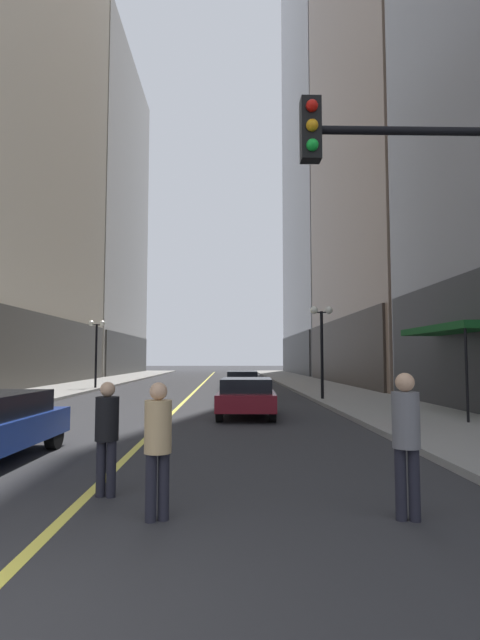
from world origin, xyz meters
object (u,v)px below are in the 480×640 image
car_grey (243,382)px  pedestrian_in_tan_trench (158,439)px  pedestrian_in_grey_suit (406,433)px  traffic_light_near_right (465,232)px  pedestrian_in_black_coat (107,430)px  fire_hydrant_right (403,416)px  car_maroon (246,396)px  street_lamp_right_mid (322,331)px  street_lamp_left_far (96,339)px

car_grey → pedestrian_in_tan_trench: pedestrian_in_tan_trench is taller
pedestrian_in_tan_trench → pedestrian_in_grey_suit: 3.09m
traffic_light_near_right → pedestrian_in_black_coat: bearing=172.6°
fire_hydrant_right → car_maroon: bearing=141.6°
fire_hydrant_right → pedestrian_in_grey_suit: bearing=-109.0°
car_grey → street_lamp_right_mid: street_lamp_right_mid is taller
pedestrian_in_black_coat → street_lamp_left_far: (-6.68, 24.70, 2.30)m
pedestrian_in_black_coat → street_lamp_right_mid: street_lamp_right_mid is taller
car_grey → street_lamp_right_mid: (3.59, -3.88, 2.54)m
car_maroon → street_lamp_left_far: 17.61m
street_lamp_left_far → pedestrian_in_black_coat: bearing=-74.9°
pedestrian_in_black_coat → traffic_light_near_right: traffic_light_near_right is taller
traffic_light_near_right → fire_hydrant_right: traffic_light_near_right is taller
pedestrian_in_tan_trench → traffic_light_near_right: 5.02m
pedestrian_in_grey_suit → pedestrian_in_tan_trench: bearing=178.8°
car_maroon → pedestrian_in_tan_trench: bearing=-97.8°
pedestrian_in_black_coat → pedestrian_in_grey_suit: pedestrian_in_grey_suit is taller
car_maroon → fire_hydrant_right: car_maroon is taller
street_lamp_left_far → fire_hydrant_right: (13.30, -18.22, -2.86)m
pedestrian_in_grey_suit → street_lamp_right_mid: 17.16m
pedestrian_in_grey_suit → traffic_light_near_right: size_ratio=0.32×
pedestrian_in_tan_trench → pedestrian_in_black_coat: 1.41m
traffic_light_near_right → fire_hydrant_right: size_ratio=7.06×
car_maroon → car_grey: bearing=89.2°
traffic_light_near_right → car_maroon: bearing=104.3°
pedestrian_in_tan_trench → traffic_light_near_right: traffic_light_near_right is taller
car_maroon → car_grey: size_ratio=0.95×
pedestrian_in_grey_suit → street_lamp_left_far: bearing=112.4°
car_maroon → street_lamp_right_mid: size_ratio=0.97×
pedestrian_in_black_coat → street_lamp_left_far: street_lamp_left_far is taller
traffic_light_near_right → street_lamp_right_mid: traffic_light_near_right is taller
street_lamp_left_far → fire_hydrant_right: street_lamp_left_far is taller
pedestrian_in_black_coat → traffic_light_near_right: 5.82m
pedestrian_in_black_coat → traffic_light_near_right: size_ratio=0.29×
pedestrian_in_tan_trench → traffic_light_near_right: size_ratio=0.30×
car_maroon → car_grey: 9.79m
street_lamp_left_far → car_maroon: bearing=-58.6°
pedestrian_in_tan_trench → pedestrian_in_black_coat: size_ratio=1.03×
pedestrian_in_tan_trench → street_lamp_left_far: (-7.57, 25.79, 2.27)m
car_grey → street_lamp_left_far: street_lamp_left_far is taller
car_grey → pedestrian_in_black_coat: (-2.53, -19.61, 0.24)m
car_maroon → pedestrian_in_grey_suit: bearing=-81.7°
car_maroon → car_grey: (0.14, 9.79, -0.00)m
traffic_light_near_right → street_lamp_left_far: 27.95m
car_grey → fire_hydrant_right: car_grey is taller
pedestrian_in_grey_suit → street_lamp_right_mid: size_ratio=0.41×
car_grey → pedestrian_in_grey_suit: (1.45, -20.77, 0.35)m
car_maroon → traffic_light_near_right: size_ratio=0.76×
fire_hydrant_right → street_lamp_right_mid: bearing=93.1°
car_grey → pedestrian_in_grey_suit: bearing=-86.0°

